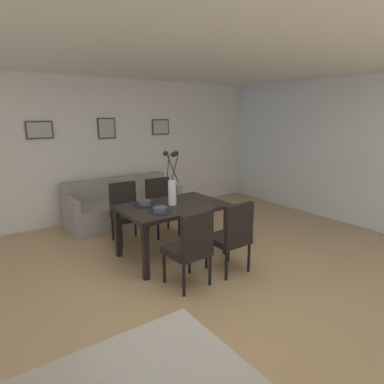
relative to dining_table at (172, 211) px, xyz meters
The scene contains 18 objects.
ground_plane 1.15m from the dining_table, 105.27° to the right, with size 9.00×9.00×0.00m, color tan.
back_wall_panel 2.44m from the dining_table, 96.09° to the left, with size 9.00×0.10×2.60m, color white.
side_window_wall 3.50m from the dining_table, ahead, with size 0.10×6.30×2.60m, color white.
ceiling_panel 2.07m from the dining_table, 115.92° to the right, with size 9.00×7.20×0.08m, color white.
dining_table is the anchor object (origin of this frame).
dining_chair_near_left 0.92m from the dining_table, 109.05° to the right, with size 0.47×0.47×0.92m.
dining_chair_near_right 0.95m from the dining_table, 108.23° to the left, with size 0.46×0.46×0.92m.
dining_chair_far_left 0.94m from the dining_table, 69.59° to the right, with size 0.44×0.44×0.92m.
dining_chair_far_right 0.95m from the dining_table, 69.81° to the left, with size 0.47×0.47×0.92m.
centerpiece_vase 0.37m from the dining_table, 55.35° to the left, with size 0.21×0.23×0.73m.
placemat_near_left 0.39m from the dining_table, 146.28° to the right, with size 0.32×0.32×0.01m, color black.
bowl_near_left 0.40m from the dining_table, 146.28° to the right, with size 0.17×0.17×0.07m.
placemat_near_right 0.39m from the dining_table, 146.28° to the left, with size 0.32×0.32×0.01m, color black.
bowl_near_right 0.40m from the dining_table, 146.28° to the left, with size 0.17×0.17×0.07m.
sofa 1.82m from the dining_table, 88.37° to the left, with size 2.01×0.84×0.80m.
framed_picture_left 2.75m from the dining_table, 116.94° to the left, with size 0.43×0.03×0.29m.
framed_picture_center 2.50m from the dining_table, 90.00° to the left, with size 0.34×0.03×0.38m.
framed_picture_right 2.75m from the dining_table, 63.06° to the left, with size 0.39×0.03×0.31m.
Camera 1 is at (-2.04, -2.76, 1.95)m, focal length 30.63 mm.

